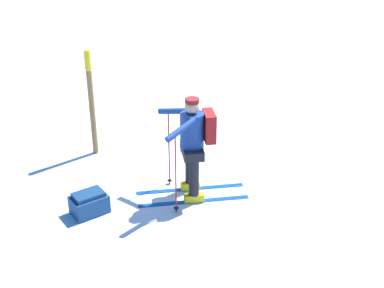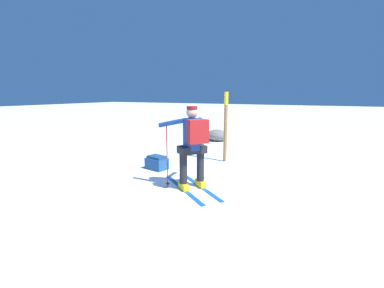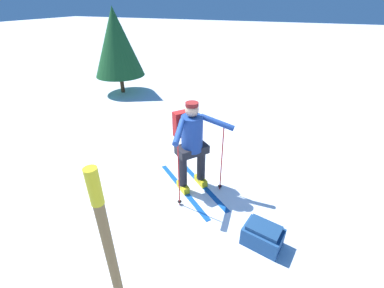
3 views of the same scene
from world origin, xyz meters
name	(u,v)px [view 3 (image 3 of 3)]	position (x,y,z in m)	size (l,w,h in m)	color
ground_plane	(160,188)	(0.00, 0.00, 0.00)	(80.00, 80.00, 0.00)	white
skier	(191,141)	(-0.51, -0.27, 0.94)	(1.61, 1.42, 1.61)	#144C9E
dropped_backpack	(263,236)	(-1.89, 0.54, 0.16)	(0.58, 0.46, 0.34)	navy
trail_marker	(107,242)	(-0.62, 1.99, 1.09)	(0.11, 0.11, 1.89)	olive
pine_tree	(116,43)	(3.84, -4.34, 1.70)	(1.68, 1.68, 2.80)	#4C331E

